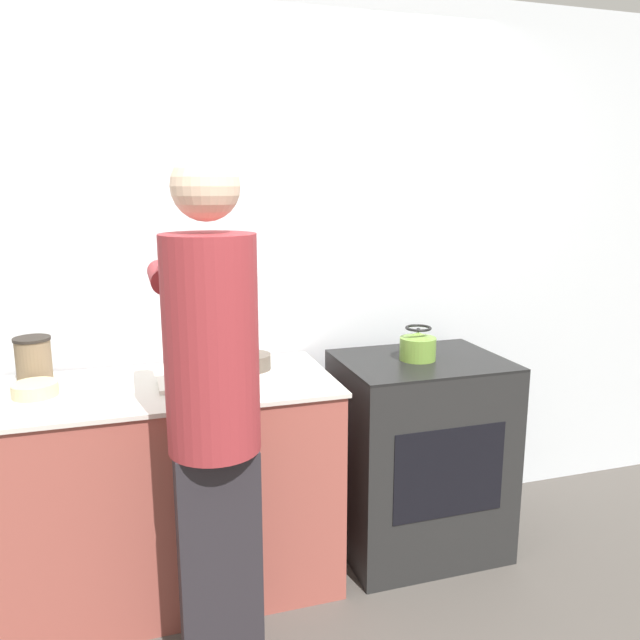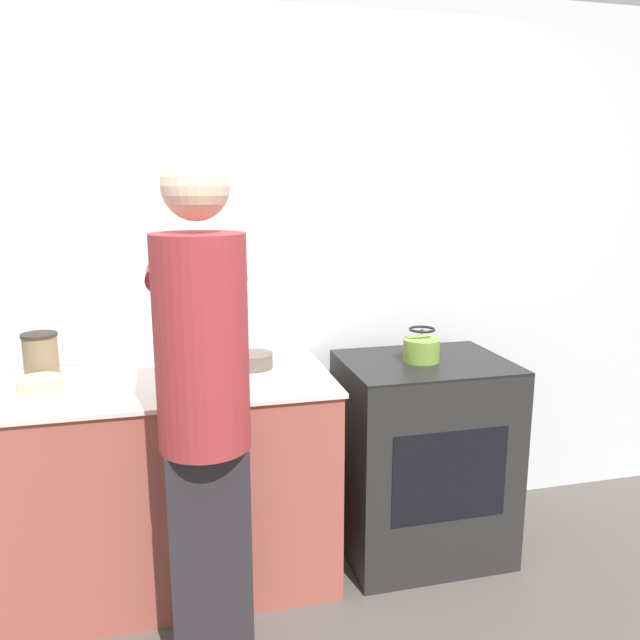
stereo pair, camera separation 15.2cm
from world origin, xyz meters
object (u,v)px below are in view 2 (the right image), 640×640
(canister_jar, at_px, (41,355))
(person, at_px, (204,403))
(cutting_board, at_px, (194,380))
(kettle, at_px, (421,347))
(bowl_prep, at_px, (253,361))
(knife, at_px, (198,376))
(oven, at_px, (422,457))

(canister_jar, bearing_deg, person, -49.51)
(person, bearing_deg, cutting_board, 91.17)
(kettle, height_order, bowl_prep, kettle)
(cutting_board, bearing_deg, canister_jar, 160.16)
(knife, bearing_deg, person, -117.62)
(oven, xyz_separation_m, person, (-1.02, -0.52, 0.53))
(person, distance_m, bowl_prep, 0.71)
(oven, relative_size, bowl_prep, 5.29)
(cutting_board, bearing_deg, bowl_prep, 28.98)
(person, height_order, kettle, person)
(knife, relative_size, canister_jar, 1.03)
(kettle, xyz_separation_m, bowl_prep, (-0.74, 0.15, -0.05))
(cutting_board, distance_m, bowl_prep, 0.31)
(bowl_prep, bearing_deg, knife, -152.64)
(knife, distance_m, bowl_prep, 0.28)
(knife, bearing_deg, cutting_board, -159.07)
(oven, relative_size, kettle, 5.69)
(canister_jar, bearing_deg, knife, -17.90)
(cutting_board, bearing_deg, person, -88.83)
(oven, distance_m, person, 1.26)
(oven, distance_m, bowl_prep, 0.92)
(bowl_prep, xyz_separation_m, canister_jar, (-0.89, 0.08, 0.06))
(oven, xyz_separation_m, kettle, (-0.02, -0.00, 0.53))
(cutting_board, bearing_deg, knife, 47.93)
(person, relative_size, cutting_board, 6.39)
(person, relative_size, knife, 9.23)
(kettle, relative_size, bowl_prep, 0.93)
(knife, xyz_separation_m, kettle, (0.99, -0.02, 0.06))
(cutting_board, height_order, kettle, kettle)
(oven, bearing_deg, canister_jar, 172.34)
(knife, xyz_separation_m, bowl_prep, (0.25, 0.13, 0.01))
(oven, relative_size, knife, 4.76)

